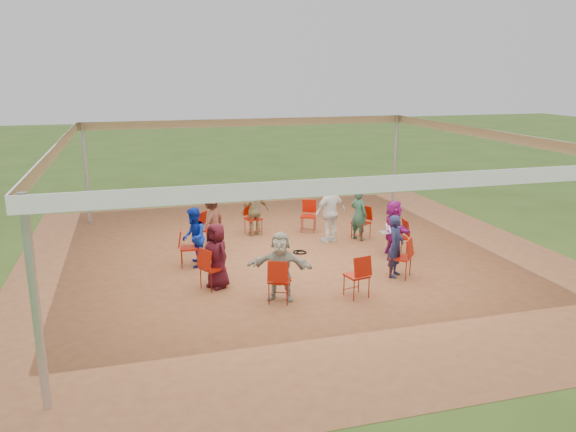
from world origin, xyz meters
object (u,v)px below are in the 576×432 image
object	(u,v)px
person_seated_2	(255,211)
person_seated_6	(280,266)
chair_3	(253,219)
chair_0	(398,238)
chair_6	(213,268)
chair_9	(400,258)
person_seated_3	(212,221)
person_seated_4	(194,237)
person_seated_5	(217,255)
person_seated_0	(393,228)
standing_person	(330,212)
chair_4	(208,230)
person_seated_1	(359,215)
chair_1	(361,223)
chair_8	(357,276)
cable_coil	(300,252)
chair_7	(279,280)
chair_2	(308,216)
chair_5	(189,248)
laptop	(387,230)
person_seated_7	(396,246)

from	to	relation	value
person_seated_2	person_seated_6	size ratio (longest dim) A/B	1.00
chair_3	chair_0	bearing A→B (deg)	126.00
chair_6	chair_9	distance (m)	4.12
person_seated_3	person_seated_4	world-z (taller)	same
person_seated_2	person_seated_5	world-z (taller)	same
person_seated_5	person_seated_0	bearing A→B (deg)	72.00
standing_person	chair_4	bearing A→B (deg)	-27.87
chair_3	person_seated_1	xyz separation A→B (m)	(2.63, -1.28, 0.25)
person_seated_3	person_seated_5	bearing A→B (deg)	36.00
person_seated_0	chair_4	bearing A→B (deg)	71.55
chair_3	chair_9	xyz separation A→B (m)	(2.41, -4.20, 0.00)
chair_1	chair_0	bearing A→B (deg)	162.00
chair_8	cable_coil	world-z (taller)	chair_8
chair_7	person_seated_6	size ratio (longest dim) A/B	0.64
chair_7	chair_9	world-z (taller)	same
chair_2	person_seated_3	distance (m)	2.93
chair_0	person_seated_1	size ratio (longest dim) A/B	0.64
chair_7	person_seated_2	distance (m)	4.73
chair_1	chair_5	world-z (taller)	same
chair_8	person_seated_4	world-z (taller)	person_seated_4
person_seated_1	chair_6	bearing A→B (deg)	90.00
chair_1	chair_6	world-z (taller)	same
chair_3	person_seated_1	size ratio (longest dim) A/B	0.64
chair_8	chair_0	bearing A→B (deg)	36.00
chair_0	laptop	distance (m)	0.35
person_seated_7	chair_9	bearing A→B (deg)	-90.00
chair_3	person_seated_5	size ratio (longest dim) A/B	0.64
chair_1	chair_5	size ratio (longest dim) A/B	1.00
chair_2	chair_3	world-z (taller)	same
chair_4	person_seated_7	size ratio (longest dim) A/B	0.64
chair_7	chair_8	world-z (taller)	same
chair_0	chair_7	world-z (taller)	same
chair_1	chair_6	size ratio (longest dim) A/B	1.00
chair_4	person_seated_1	distance (m)	4.03
chair_0	cable_coil	distance (m)	2.45
chair_8	chair_9	distance (m)	1.57
person_seated_1	person_seated_5	distance (m)	4.85
chair_6	standing_person	world-z (taller)	standing_person
person_seated_6	person_seated_3	bearing A→B (deg)	126.00
chair_3	chair_2	bearing A→B (deg)	162.00
person_seated_7	cable_coil	bearing A→B (deg)	77.94
person_seated_3	person_seated_7	world-z (taller)	same
person_seated_6	standing_person	xyz separation A→B (m)	(2.28, 3.41, 0.12)
laptop	person_seated_6	bearing A→B (deg)	127.49
chair_5	laptop	xyz separation A→B (m)	(4.77, -0.51, 0.20)
chair_0	person_seated_6	size ratio (longest dim) A/B	0.64
chair_8	chair_3	bearing A→B (deg)	90.00
person_seated_2	laptop	bearing A→B (deg)	124.51
chair_9	laptop	xyz separation A→B (m)	(0.36, 1.47, 0.20)
chair_2	chair_7	size ratio (longest dim) A/B	1.00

